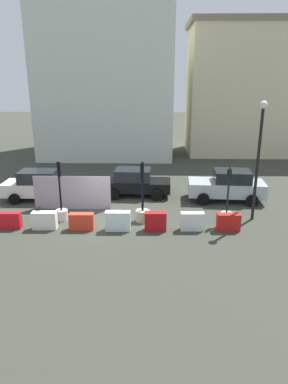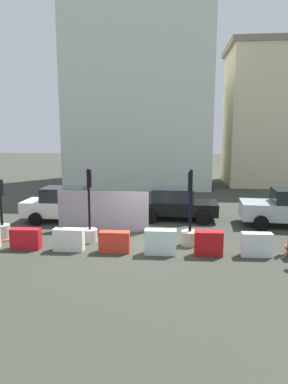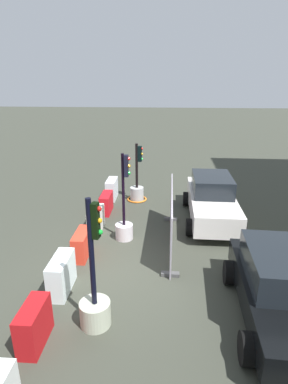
{
  "view_description": "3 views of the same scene",
  "coord_description": "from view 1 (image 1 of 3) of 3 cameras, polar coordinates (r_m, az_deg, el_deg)",
  "views": [
    {
      "loc": [
        2.4,
        -16.12,
        6.64
      ],
      "look_at": [
        2.0,
        0.06,
        1.42
      ],
      "focal_mm": 32.77,
      "sensor_mm": 36.0,
      "label": 1
    },
    {
      "loc": [
        1.33,
        -13.1,
        4.32
      ],
      "look_at": [
        0.11,
        0.2,
        2.02
      ],
      "focal_mm": 31.9,
      "sensor_mm": 36.0,
      "label": 2
    },
    {
      "loc": [
        7.33,
        1.35,
        5.04
      ],
      "look_at": [
        -2.33,
        0.53,
        1.6
      ],
      "focal_mm": 29.08,
      "sensor_mm": 36.0,
      "label": 3
    }
  ],
  "objects": [
    {
      "name": "ground_plane",
      "position": [
        17.59,
        -6.56,
        -4.43
      ],
      "size": [
        120.0,
        120.0,
        0.0
      ],
      "primitive_type": "plane",
      "color": "#383B31"
    },
    {
      "name": "traffic_light_1",
      "position": [
        17.67,
        -13.3,
        -2.6
      ],
      "size": [
        0.59,
        0.59,
        2.96
      ],
      "color": "silver",
      "rests_on": "ground_plane"
    },
    {
      "name": "traffic_light_2",
      "position": [
        17.07,
        -0.24,
        -2.97
      ],
      "size": [
        0.68,
        0.68,
        2.97
      ],
      "color": "#AFB59E",
      "rests_on": "ground_plane"
    },
    {
      "name": "traffic_light_3",
      "position": [
        17.49,
        13.28,
        -3.29
      ],
      "size": [
        0.85,
        0.85,
        2.75
      ],
      "color": "#A9B99F",
      "rests_on": "ground_plane"
    },
    {
      "name": "construction_barrier_1",
      "position": [
        17.51,
        -21.12,
        -4.31
      ],
      "size": [
        1.12,
        0.41,
        0.78
      ],
      "color": "red",
      "rests_on": "ground_plane"
    },
    {
      "name": "construction_barrier_2",
      "position": [
        16.9,
        -15.89,
        -4.46
      ],
      "size": [
        1.13,
        0.43,
        0.83
      ],
      "color": "white",
      "rests_on": "ground_plane"
    },
    {
      "name": "construction_barrier_3",
      "position": [
        16.46,
        -10.13,
        -4.74
      ],
      "size": [
        1.13,
        0.42,
        0.78
      ],
      "color": "red",
      "rests_on": "ground_plane"
    },
    {
      "name": "construction_barrier_4",
      "position": [
        16.13,
        -4.27,
        -4.72
      ],
      "size": [
        1.14,
        0.45,
        0.91
      ],
      "color": "white",
      "rests_on": "ground_plane"
    },
    {
      "name": "construction_barrier_5",
      "position": [
        16.08,
        1.87,
        -4.8
      ],
      "size": [
        1.0,
        0.43,
        0.89
      ],
      "color": "#B61418",
      "rests_on": "ground_plane"
    },
    {
      "name": "construction_barrier_6",
      "position": [
        16.27,
        7.84,
        -4.76
      ],
      "size": [
        1.08,
        0.4,
        0.85
      ],
      "color": "silver",
      "rests_on": "ground_plane"
    },
    {
      "name": "construction_barrier_7",
      "position": [
        16.56,
        13.58,
        -4.78
      ],
      "size": [
        1.06,
        0.42,
        0.8
      ],
      "color": "red",
      "rests_on": "ground_plane"
    },
    {
      "name": "car_white_van",
      "position": [
        20.94,
        -16.27,
        1.01
      ],
      "size": [
        4.48,
        2.02,
        1.7
      ],
      "color": "white",
      "rests_on": "ground_plane"
    },
    {
      "name": "car_silver_hatchback",
      "position": [
        20.51,
        13.43,
        1.03
      ],
      "size": [
        4.37,
        2.42,
        1.75
      ],
      "color": "#A7B6BC",
      "rests_on": "ground_plane"
    },
    {
      "name": "car_black_sedan",
      "position": [
        20.85,
        -1.41,
        1.6
      ],
      "size": [
        4.09,
        2.24,
        1.6
      ],
      "color": "black",
      "rests_on": "ground_plane"
    },
    {
      "name": "building_main_facade",
      "position": [
        33.55,
        -5.89,
        20.16
      ],
      "size": [
        11.82,
        10.39,
        16.02
      ],
      "color": "silver",
      "rests_on": "ground_plane"
    },
    {
      "name": "building_corner_block",
      "position": [
        34.86,
        19.41,
        15.46
      ],
      "size": [
        14.69,
        6.43,
        11.49
      ],
      "color": "beige",
      "rests_on": "ground_plane"
    },
    {
      "name": "street_lamp_post",
      "position": [
        17.32,
        18.23,
        6.76
      ],
      "size": [
        0.36,
        0.36,
        5.73
      ],
      "color": "black",
      "rests_on": "ground_plane"
    },
    {
      "name": "site_fence_panel",
      "position": [
        18.97,
        -11.59,
        -0.24
      ],
      "size": [
        4.08,
        0.5,
        1.81
      ],
      "color": "#9F97A4",
      "rests_on": "ground_plane"
    }
  ]
}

